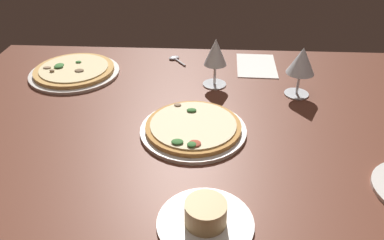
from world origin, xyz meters
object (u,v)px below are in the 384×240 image
paper_menu (256,66)px  spoon (175,59)px  pizza_main (193,128)px  wine_glass_near (302,62)px  wine_glass_far (215,54)px  ramekin_on_saucer (206,218)px  pizza_side (74,71)px

paper_menu → spoon: spoon is taller
pizza_main → wine_glass_near: wine_glass_near is taller
wine_glass_near → spoon: size_ratio=1.70×
pizza_main → wine_glass_near: bearing=-144.1°
paper_menu → pizza_main: bearing=66.1°
wine_glass_near → spoon: 47.31cm
wine_glass_far → wine_glass_near: size_ratio=1.02×
ramekin_on_saucer → wine_glass_near: bearing=-116.4°
pizza_side → spoon: 35.73cm
pizza_main → ramekin_on_saucer: ramekin_on_saucer is taller
pizza_side → paper_menu: 62.83cm
pizza_main → wine_glass_near: size_ratio=1.83×
pizza_side → wine_glass_near: size_ratio=1.96×
wine_glass_far → spoon: bearing=-52.8°
pizza_side → wine_glass_far: (-47.27, 5.06, 9.42)cm
pizza_side → ramekin_on_saucer: bearing=125.9°
wine_glass_far → spoon: 25.83cm
ramekin_on_saucer → wine_glass_near: (-26.54, -53.41, 8.80)cm
paper_menu → ramekin_on_saucer: bearing=79.1°
ramekin_on_saucer → wine_glass_far: wine_glass_far is taller
spoon → paper_menu: bearing=172.9°
pizza_main → paper_menu: bearing=-115.3°
wine_glass_far → wine_glass_near: 25.68cm
pizza_main → paper_menu: 46.97cm
ramekin_on_saucer → spoon: size_ratio=2.09×
pizza_side → ramekin_on_saucer: ramekin_on_saucer is taller
pizza_side → ramekin_on_saucer: (-45.92, 63.47, 0.62)cm
ramekin_on_saucer → paper_menu: (-16.06, -73.73, -1.66)cm
wine_glass_near → spoon: bearing=-31.2°
pizza_side → paper_menu: pizza_side is taller
pizza_main → pizza_side: 52.85cm
pizza_main → wine_glass_far: size_ratio=1.79×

